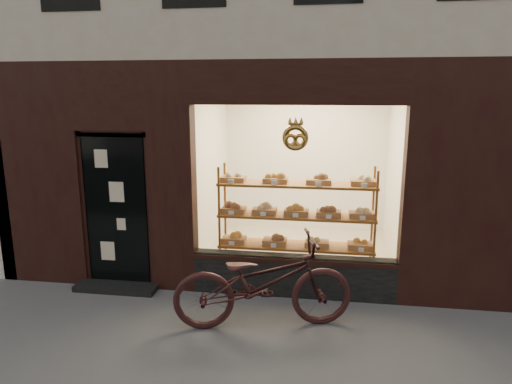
# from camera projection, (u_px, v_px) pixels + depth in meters

# --- Properties ---
(display_shelf) EXTENTS (2.20, 0.45, 1.70)m
(display_shelf) POSITION_uv_depth(u_px,v_px,m) (296.00, 225.00, 6.46)
(display_shelf) COLOR brown
(display_shelf) RESTS_ON ground
(bicycle) EXTENTS (2.20, 1.20, 1.10)m
(bicycle) POSITION_uv_depth(u_px,v_px,m) (263.00, 282.00, 5.29)
(bicycle) COLOR black
(bicycle) RESTS_ON ground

